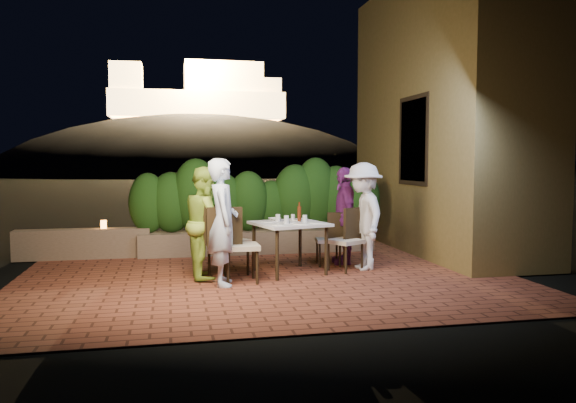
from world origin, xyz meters
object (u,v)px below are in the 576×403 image
object	(u,v)px
beer_bottle	(299,212)
chair_left_front	(241,245)
bowl	(275,219)
chair_left_back	(228,240)
dining_table	(289,248)
diner_blue	(223,222)
chair_right_back	(328,239)
diner_white	(363,216)
diner_green	(206,222)
diner_purple	(344,215)
chair_right_front	(345,240)
parapet_lamp	(104,224)

from	to	relation	value
beer_bottle	chair_left_front	xyz separation A→B (m)	(-0.94, -0.54, -0.38)
bowl	chair_left_back	xyz separation A→B (m)	(-0.73, -0.30, -0.25)
dining_table	chair_left_front	distance (m)	0.91
chair_left_back	diner_blue	distance (m)	0.68
chair_right_back	diner_white	xyz separation A→B (m)	(0.42, -0.42, 0.39)
diner_blue	chair_left_front	bearing A→B (deg)	-61.18
dining_table	beer_bottle	xyz separation A→B (m)	(0.17, 0.08, 0.52)
chair_left_front	diner_white	distance (m)	2.02
chair_left_back	diner_green	xyz separation A→B (m)	(-0.32, -0.07, 0.27)
chair_left_back	diner_purple	bearing A→B (deg)	-22.75
diner_blue	chair_right_back	bearing A→B (deg)	-56.66
beer_bottle	diner_white	size ratio (longest dim) A/B	0.18
chair_right_front	diner_blue	xyz separation A→B (m)	(-1.88, -0.58, 0.37)
dining_table	diner_green	distance (m)	1.28
diner_white	bowl	bearing A→B (deg)	-101.11
chair_left_back	chair_right_front	size ratio (longest dim) A/B	1.10
chair_right_front	diner_blue	distance (m)	2.00
beer_bottle	diner_purple	world-z (taller)	diner_purple
beer_bottle	parapet_lamp	world-z (taller)	beer_bottle
dining_table	diner_purple	size ratio (longest dim) A/B	0.62
diner_purple	diner_white	bearing A→B (deg)	21.06
chair_left_front	diner_white	world-z (taller)	diner_white
chair_left_front	parapet_lamp	bearing A→B (deg)	131.26
dining_table	diner_green	world-z (taller)	diner_green
chair_left_front	diner_purple	size ratio (longest dim) A/B	0.66
beer_bottle	diner_blue	world-z (taller)	diner_blue
bowl	dining_table	bearing A→B (deg)	-60.28
bowl	diner_green	size ratio (longest dim) A/B	0.11
chair_right_back	dining_table	bearing A→B (deg)	40.33
chair_left_front	diner_green	distance (m)	0.64
beer_bottle	parapet_lamp	bearing A→B (deg)	148.45
parapet_lamp	chair_right_front	bearing A→B (deg)	-27.58
bowl	chair_right_back	distance (m)	0.98
diner_green	diner_white	distance (m)	2.37
chair_right_back	diner_white	bearing A→B (deg)	142.49
chair_left_front	chair_left_back	xyz separation A→B (m)	(-0.12, 0.46, 0.00)
chair_right_front	parapet_lamp	xyz separation A→B (m)	(-3.68, 1.92, 0.10)
bowl	diner_white	bearing A→B (deg)	-10.42
bowl	diner_blue	bearing A→B (deg)	-134.35
chair_right_back	beer_bottle	bearing A→B (deg)	42.35
chair_left_front	diner_blue	distance (m)	0.43
dining_table	beer_bottle	world-z (taller)	beer_bottle
chair_left_back	diner_green	bearing A→B (deg)	152.89
beer_bottle	chair_right_back	world-z (taller)	beer_bottle
chair_left_front	diner_blue	size ratio (longest dim) A/B	0.61
chair_right_front	diner_purple	world-z (taller)	diner_purple
dining_table	chair_left_front	world-z (taller)	chair_left_front
diner_purple	chair_right_back	bearing A→B (deg)	-63.71
chair_left_back	parapet_lamp	distance (m)	2.72
beer_bottle	parapet_lamp	distance (m)	3.52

